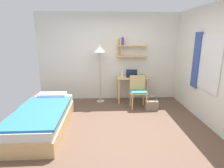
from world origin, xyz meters
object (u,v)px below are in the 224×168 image
Objects in this scene: desk_chair at (138,90)px; water_bottle at (122,73)px; desk at (132,82)px; laptop at (132,75)px; standing_lamp at (100,51)px; handbag at (152,105)px; book_stack at (143,76)px; bed at (43,118)px.

desk_chair is 0.77m from water_bottle.
desk is 2.69× the size of laptop.
laptop is 0.29m from water_bottle.
water_bottle reaches higher than desk_chair.
standing_lamp is 5.05× the size of laptop.
book_stack is at bearing 100.64° from handbag.
water_bottle is at bearing 124.05° from desk_chair.
book_stack is at bearing -12.25° from water_bottle.
desk is at bearing -13.97° from water_bottle.
desk_chair is 3.79× the size of book_stack.
standing_lamp reaches higher than handbag.
desk_chair is (2.22, 1.14, 0.25)m from bed.
water_bottle is at bearing 42.57° from bed.
water_bottle is 0.91× the size of book_stack.
laptop is 1.47× the size of book_stack.
desk_chair is 1.52m from standing_lamp.
water_bottle reaches higher than laptop.
bed is 2.71m from handbag.
bed is 2.35× the size of desk_chair.
desk is 3.94× the size of book_stack.
handbag is at bearing 19.07° from bed.
desk is 0.97m from handbag.
desk is 0.50m from desk_chair.
handbag is (0.42, -0.74, -0.46)m from desk.
desk_chair is 0.56m from book_stack.
laptop is at bearing 99.99° from desk_chair.
desk is at bearing -81.65° from laptop.
water_bottle reaches higher than handbag.
laptop is 0.83× the size of handbag.
laptop is at bearing 98.35° from desk.
desk_chair reaches higher than book_stack.
bed is at bearing -137.43° from water_bottle.
desk_chair is 2.59× the size of laptop.
bed is at bearing -142.77° from desk.
standing_lamp is at bearing 152.08° from handbag.
laptop is (-0.01, 0.04, 0.21)m from desk.
desk is 2.24× the size of handbag.
standing_lamp is 1.43m from book_stack.
water_bottle is 1.30m from handbag.
standing_lamp is at bearing 53.55° from bed.
desk_chair is at bearing -79.86° from desk.
standing_lamp is at bearing -176.54° from laptop.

